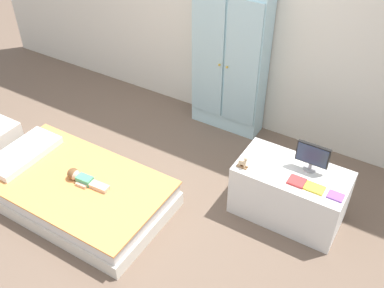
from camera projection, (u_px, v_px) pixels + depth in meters
The scene contains 11 objects.
ground_plane at pixel (145, 207), 3.76m from camera, with size 10.00×10.00×0.02m, color brown.
bed at pixel (76, 191), 3.72m from camera, with size 1.57×0.89×0.26m.
pillow at pixel (23, 153), 3.86m from camera, with size 0.32×0.64×0.06m, color white.
doll at pixel (80, 177), 3.60m from camera, with size 0.39×0.14×0.10m.
wardrobe at pixel (230, 60), 4.22m from camera, with size 0.72×0.27×1.50m.
tv_stand at pixel (289, 193), 3.55m from camera, with size 0.86×0.47×0.47m, color silver.
tv_monitor at pixel (312, 156), 3.33m from camera, with size 0.25×0.10×0.24m.
rocking_horse_toy at pixel (243, 163), 3.40m from camera, with size 0.09×0.04×0.11m.
book_red at pixel (297, 181), 3.30m from camera, with size 0.13×0.11×0.02m, color #CC3838.
book_yellow at pixel (315, 188), 3.24m from camera, with size 0.15×0.10×0.02m, color gold.
book_purple at pixel (336, 196), 3.18m from camera, with size 0.11×0.09×0.01m, color #8E51B2.
Camera 1 is at (1.69, -2.03, 2.75)m, focal length 41.38 mm.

